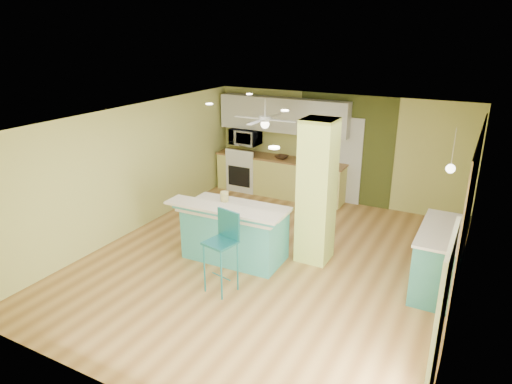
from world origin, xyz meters
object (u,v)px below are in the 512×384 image
side_counter (439,259)px  fruit_bowl (282,157)px  peninsula (234,232)px  canister (224,197)px  bar_stool (224,239)px

side_counter → fruit_bowl: 4.77m
peninsula → side_counter: (3.30, 0.64, -0.00)m
canister → side_counter: bearing=6.8°
side_counter → bar_stool: bearing=-151.5°
side_counter → peninsula: bearing=-169.0°
fruit_bowl → canister: canister is taller
side_counter → canister: 3.68m
bar_stool → fruit_bowl: bar_stool is taller
peninsula → canister: (-0.32, 0.21, 0.53)m
peninsula → fruit_bowl: peninsula is taller
peninsula → fruit_bowl: 3.39m
peninsula → bar_stool: bearing=-69.6°
peninsula → side_counter: size_ratio=1.32×
bar_stool → canister: 1.36m
bar_stool → fruit_bowl: size_ratio=4.11×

